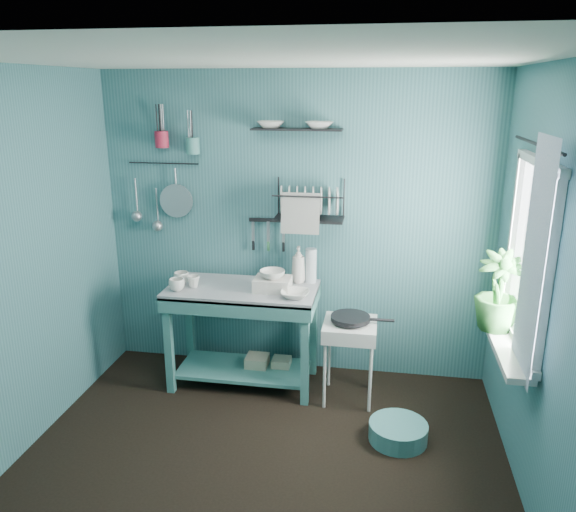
% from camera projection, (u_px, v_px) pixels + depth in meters
% --- Properties ---
extents(floor, '(3.20, 3.20, 0.00)m').
position_uv_depth(floor, '(258.00, 474.00, 3.56)').
color(floor, black).
rests_on(floor, ground).
extents(ceiling, '(3.20, 3.20, 0.00)m').
position_uv_depth(ceiling, '(250.00, 58.00, 2.84)').
color(ceiling, silver).
rests_on(ceiling, ground).
extents(wall_back, '(3.20, 0.00, 3.20)m').
position_uv_depth(wall_back, '(295.00, 228.00, 4.62)').
color(wall_back, '#336469').
rests_on(wall_back, ground).
extents(wall_front, '(3.20, 0.00, 3.20)m').
position_uv_depth(wall_front, '(148.00, 449.00, 1.79)').
color(wall_front, '#336469').
rests_on(wall_front, ground).
extents(wall_left, '(0.00, 3.00, 3.00)m').
position_uv_depth(wall_left, '(2.00, 274.00, 3.46)').
color(wall_left, '#336469').
rests_on(wall_left, ground).
extents(wall_right, '(0.00, 3.00, 3.00)m').
position_uv_depth(wall_right, '(551.00, 307.00, 2.95)').
color(wall_right, '#336469').
rests_on(wall_right, ground).
extents(work_counter, '(1.21, 0.65, 0.84)m').
position_uv_depth(work_counter, '(243.00, 336.00, 4.56)').
color(work_counter, '#37736F').
rests_on(work_counter, floor).
extents(mug_left, '(0.12, 0.12, 0.10)m').
position_uv_depth(mug_left, '(177.00, 285.00, 4.35)').
color(mug_left, silver).
rests_on(mug_left, work_counter).
extents(mug_mid, '(0.14, 0.14, 0.09)m').
position_uv_depth(mug_mid, '(193.00, 282.00, 4.43)').
color(mug_mid, silver).
rests_on(mug_mid, work_counter).
extents(mug_right, '(0.17, 0.17, 0.10)m').
position_uv_depth(mug_right, '(182.00, 278.00, 4.51)').
color(mug_right, silver).
rests_on(mug_right, work_counter).
extents(wash_tub, '(0.28, 0.22, 0.10)m').
position_uv_depth(wash_tub, '(272.00, 284.00, 4.37)').
color(wash_tub, beige).
rests_on(wash_tub, work_counter).
extents(tub_bowl, '(0.20, 0.19, 0.06)m').
position_uv_depth(tub_bowl, '(272.00, 274.00, 4.34)').
color(tub_bowl, silver).
rests_on(tub_bowl, wash_tub).
extents(soap_bottle, '(0.11, 0.12, 0.30)m').
position_uv_depth(soap_bottle, '(298.00, 264.00, 4.52)').
color(soap_bottle, beige).
rests_on(soap_bottle, work_counter).
extents(water_bottle, '(0.09, 0.09, 0.28)m').
position_uv_depth(water_bottle, '(311.00, 266.00, 4.52)').
color(water_bottle, silver).
rests_on(water_bottle, work_counter).
extents(counter_bowl, '(0.22, 0.22, 0.05)m').
position_uv_depth(counter_bowl, '(295.00, 294.00, 4.22)').
color(counter_bowl, silver).
rests_on(counter_bowl, work_counter).
extents(hotplate_stand, '(0.46, 0.46, 0.64)m').
position_uv_depth(hotplate_stand, '(349.00, 361.00, 4.36)').
color(hotplate_stand, silver).
rests_on(hotplate_stand, floor).
extents(frying_pan, '(0.30, 0.30, 0.03)m').
position_uv_depth(frying_pan, '(350.00, 318.00, 4.25)').
color(frying_pan, black).
rests_on(frying_pan, hotplate_stand).
extents(knife_strip, '(0.32, 0.04, 0.03)m').
position_uv_depth(knife_strip, '(268.00, 220.00, 4.61)').
color(knife_strip, black).
rests_on(knife_strip, wall_back).
extents(dish_rack, '(0.57, 0.29, 0.32)m').
position_uv_depth(dish_rack, '(309.00, 200.00, 4.40)').
color(dish_rack, black).
rests_on(dish_rack, wall_back).
extents(upper_shelf, '(0.70, 0.18, 0.01)m').
position_uv_depth(upper_shelf, '(297.00, 129.00, 4.29)').
color(upper_shelf, black).
rests_on(upper_shelf, wall_back).
extents(shelf_bowl_left, '(0.23, 0.23, 0.05)m').
position_uv_depth(shelf_bowl_left, '(271.00, 127.00, 4.32)').
color(shelf_bowl_left, silver).
rests_on(shelf_bowl_left, upper_shelf).
extents(shelf_bowl_right, '(0.23, 0.23, 0.05)m').
position_uv_depth(shelf_bowl_right, '(319.00, 123.00, 4.25)').
color(shelf_bowl_right, silver).
rests_on(shelf_bowl_right, upper_shelf).
extents(utensil_cup_magenta, '(0.11, 0.11, 0.13)m').
position_uv_depth(utensil_cup_magenta, '(162.00, 139.00, 4.52)').
color(utensil_cup_magenta, '#A51E36').
rests_on(utensil_cup_magenta, wall_back).
extents(utensil_cup_teal, '(0.11, 0.11, 0.13)m').
position_uv_depth(utensil_cup_teal, '(193.00, 146.00, 4.49)').
color(utensil_cup_teal, teal).
rests_on(utensil_cup_teal, wall_back).
extents(colander, '(0.28, 0.03, 0.28)m').
position_uv_depth(colander, '(176.00, 201.00, 4.68)').
color(colander, '#A5A7AD').
rests_on(colander, wall_back).
extents(ladle_outer, '(0.01, 0.01, 0.30)m').
position_uv_depth(ladle_outer, '(136.00, 196.00, 4.74)').
color(ladle_outer, '#A5A7AD').
rests_on(ladle_outer, wall_back).
extents(ladle_inner, '(0.01, 0.01, 0.30)m').
position_uv_depth(ladle_inner, '(157.00, 206.00, 4.73)').
color(ladle_inner, '#A5A7AD').
rests_on(ladle_inner, wall_back).
extents(hook_rail, '(0.60, 0.01, 0.01)m').
position_uv_depth(hook_rail, '(164.00, 163.00, 4.62)').
color(hook_rail, black).
rests_on(hook_rail, wall_back).
extents(window_glass, '(0.00, 1.10, 1.10)m').
position_uv_depth(window_glass, '(531.00, 255.00, 3.33)').
color(window_glass, white).
rests_on(window_glass, wall_right).
extents(windowsill, '(0.16, 0.95, 0.04)m').
position_uv_depth(windowsill, '(505.00, 345.00, 3.51)').
color(windowsill, silver).
rests_on(windowsill, wall_right).
extents(curtain, '(0.00, 1.35, 1.35)m').
position_uv_depth(curtain, '(533.00, 262.00, 3.04)').
color(curtain, silver).
rests_on(curtain, wall_right).
extents(curtain_rod, '(0.02, 1.05, 0.02)m').
position_uv_depth(curtain_rod, '(537.00, 144.00, 3.15)').
color(curtain_rod, black).
rests_on(curtain_rod, wall_right).
extents(potted_plant, '(0.33, 0.33, 0.53)m').
position_uv_depth(potted_plant, '(498.00, 291.00, 3.62)').
color(potted_plant, '#29682B').
rests_on(potted_plant, windowsill).
extents(storage_tin_large, '(0.18, 0.18, 0.22)m').
position_uv_depth(storage_tin_large, '(257.00, 368.00, 4.68)').
color(storage_tin_large, gray).
rests_on(storage_tin_large, floor).
extents(storage_tin_small, '(0.15, 0.15, 0.20)m').
position_uv_depth(storage_tin_small, '(281.00, 369.00, 4.68)').
color(storage_tin_small, gray).
rests_on(storage_tin_small, floor).
extents(floor_basin, '(0.41, 0.41, 0.13)m').
position_uv_depth(floor_basin, '(398.00, 432.00, 3.89)').
color(floor_basin, teal).
rests_on(floor_basin, floor).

